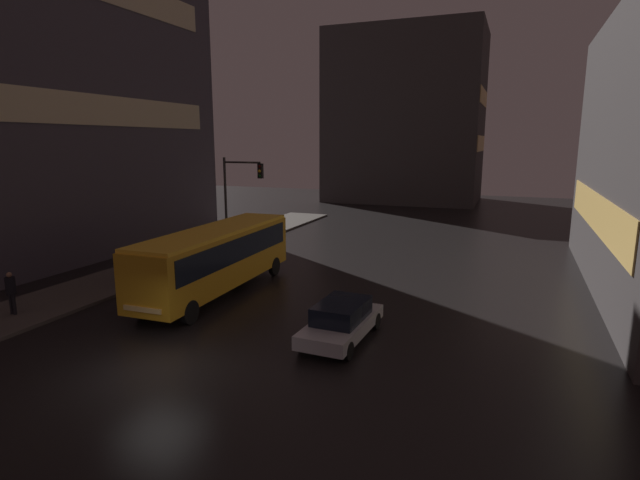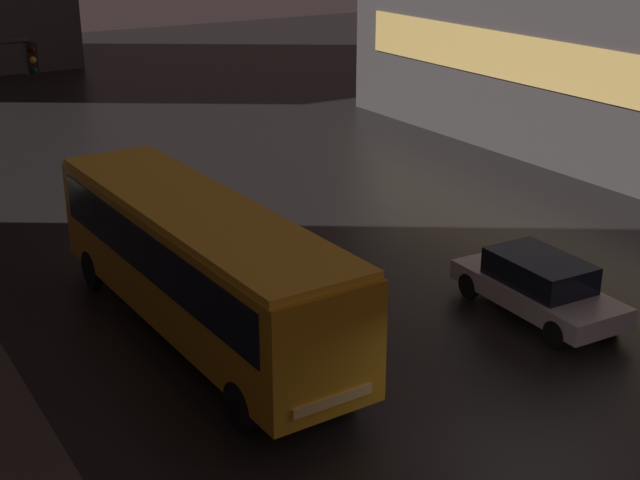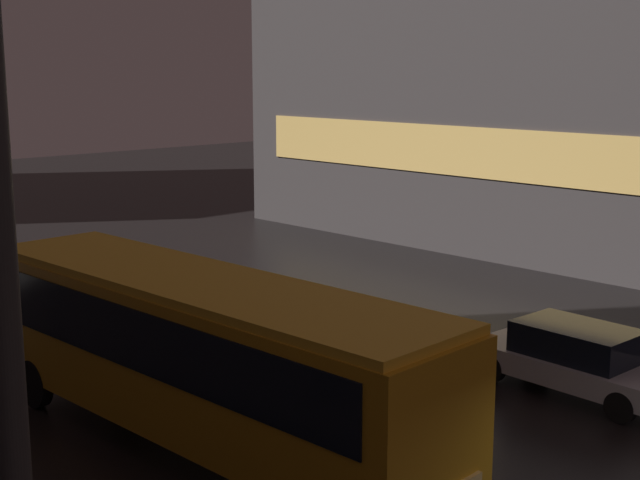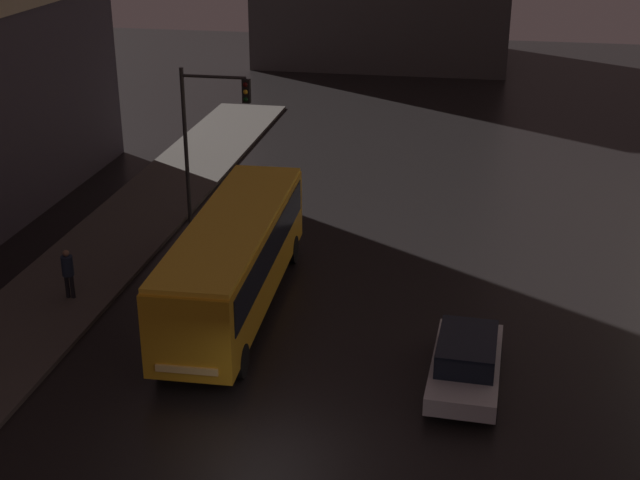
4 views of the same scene
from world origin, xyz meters
name	(u,v)px [view 1 (image 1 of 4)]	position (x,y,z in m)	size (l,w,h in m)	color
ground_plane	(158,371)	(0.00, 0.00, 0.00)	(120.00, 120.00, 0.00)	black
sidewalk_left	(146,270)	(-9.00, 10.00, 0.07)	(4.00, 48.00, 0.15)	#47423D
building_left_tower	(14,51)	(-18.14, 10.43, 12.58)	(10.07, 26.76, 25.15)	#423D47
building_far_backdrop	(406,118)	(-2.91, 50.33, 10.14)	(18.07, 12.00, 20.27)	#383333
bus_near	(217,254)	(-2.82, 7.90, 1.97)	(2.84, 11.00, 3.20)	orange
car_taxi	(342,320)	(4.68, 4.63, 0.75)	(2.04, 4.59, 1.47)	#B7B7BC
pedestrian_near	(11,289)	(-8.92, 1.81, 1.25)	(0.56, 0.56, 1.82)	black
pedestrian_far	(120,262)	(-8.39, 7.46, 1.17)	(0.50, 0.50, 1.71)	black
traffic_light_main	(238,191)	(-5.86, 15.13, 4.22)	(2.77, 0.35, 6.32)	#2D2D2D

